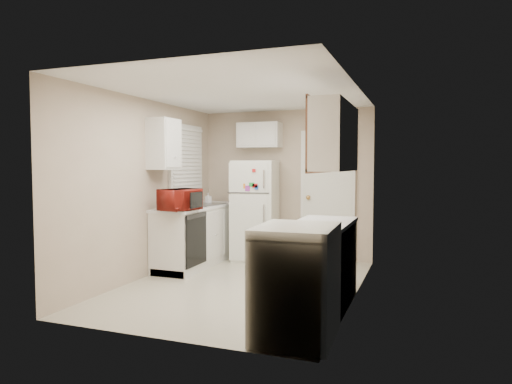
% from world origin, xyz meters
% --- Properties ---
extents(floor, '(3.80, 3.80, 0.00)m').
position_xyz_m(floor, '(0.00, 0.00, 0.00)').
color(floor, beige).
rests_on(floor, ground).
extents(ceiling, '(3.80, 3.80, 0.00)m').
position_xyz_m(ceiling, '(0.00, 0.00, 2.40)').
color(ceiling, white).
rests_on(ceiling, floor).
extents(wall_left, '(3.80, 3.80, 0.00)m').
position_xyz_m(wall_left, '(-1.40, 0.00, 1.20)').
color(wall_left, '#BAA58D').
rests_on(wall_left, floor).
extents(wall_right, '(3.80, 3.80, 0.00)m').
position_xyz_m(wall_right, '(1.40, 0.00, 1.20)').
color(wall_right, '#BAA58D').
rests_on(wall_right, floor).
extents(wall_back, '(2.80, 2.80, 0.00)m').
position_xyz_m(wall_back, '(0.00, 1.90, 1.20)').
color(wall_back, '#BAA58D').
rests_on(wall_back, floor).
extents(wall_front, '(2.80, 2.80, 0.00)m').
position_xyz_m(wall_front, '(0.00, -1.90, 1.20)').
color(wall_front, '#BAA58D').
rests_on(wall_front, floor).
extents(left_counter, '(0.60, 1.80, 0.90)m').
position_xyz_m(left_counter, '(-1.10, 0.90, 0.45)').
color(left_counter, silver).
rests_on(left_counter, floor).
extents(dishwasher, '(0.03, 0.58, 0.72)m').
position_xyz_m(dishwasher, '(-0.81, 0.30, 0.49)').
color(dishwasher, black).
rests_on(dishwasher, floor).
extents(sink, '(0.54, 0.74, 0.16)m').
position_xyz_m(sink, '(-1.10, 1.05, 0.86)').
color(sink, gray).
rests_on(sink, left_counter).
extents(microwave, '(0.58, 0.42, 0.35)m').
position_xyz_m(microwave, '(-0.96, 0.15, 1.05)').
color(microwave, maroon).
rests_on(microwave, left_counter).
extents(soap_bottle, '(0.09, 0.10, 0.17)m').
position_xyz_m(soap_bottle, '(-1.15, 1.38, 1.00)').
color(soap_bottle, white).
rests_on(soap_bottle, left_counter).
extents(window_blinds, '(0.10, 0.98, 1.08)m').
position_xyz_m(window_blinds, '(-1.36, 1.05, 1.60)').
color(window_blinds, silver).
rests_on(window_blinds, wall_left).
extents(upper_cabinet_left, '(0.30, 0.45, 0.70)m').
position_xyz_m(upper_cabinet_left, '(-1.25, 0.22, 1.80)').
color(upper_cabinet_left, silver).
rests_on(upper_cabinet_left, wall_left).
extents(refrigerator, '(0.71, 0.70, 1.58)m').
position_xyz_m(refrigerator, '(-0.38, 1.52, 0.79)').
color(refrigerator, silver).
rests_on(refrigerator, floor).
extents(cabinet_over_fridge, '(0.70, 0.30, 0.40)m').
position_xyz_m(cabinet_over_fridge, '(-0.40, 1.75, 2.00)').
color(cabinet_over_fridge, silver).
rests_on(cabinet_over_fridge, wall_back).
extents(interior_door, '(0.86, 0.06, 2.08)m').
position_xyz_m(interior_door, '(0.70, 1.86, 1.02)').
color(interior_door, silver).
rests_on(interior_door, floor).
extents(right_counter, '(0.60, 2.00, 0.90)m').
position_xyz_m(right_counter, '(1.10, -0.80, 0.45)').
color(right_counter, silver).
rests_on(right_counter, floor).
extents(stove, '(0.70, 0.85, 1.00)m').
position_xyz_m(stove, '(1.10, -1.46, 0.50)').
color(stove, silver).
rests_on(stove, floor).
extents(upper_cabinet_right, '(0.30, 1.20, 0.70)m').
position_xyz_m(upper_cabinet_right, '(1.25, -0.50, 1.80)').
color(upper_cabinet_right, silver).
rests_on(upper_cabinet_right, wall_right).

